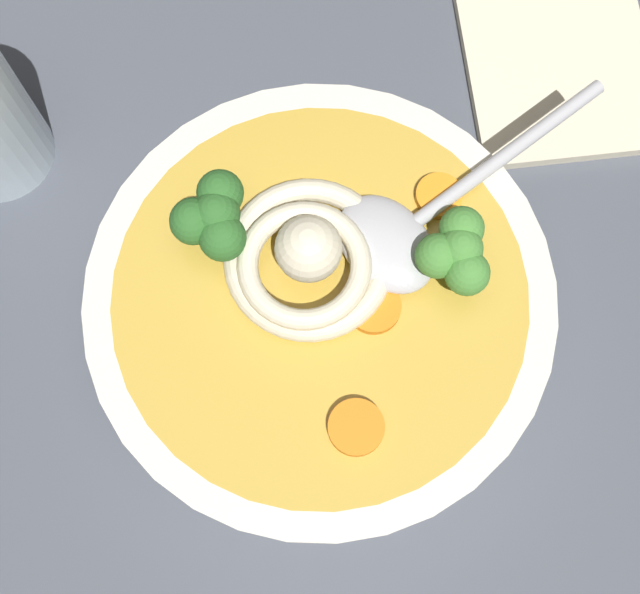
{
  "coord_description": "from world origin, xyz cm",
  "views": [
    {
      "loc": [
        10.81,
        -1.25,
        52.35
      ],
      "look_at": [
        -1.32,
        2.02,
        7.73
      ],
      "focal_mm": 49.94,
      "sensor_mm": 36.0,
      "label": 1
    }
  ],
  "objects_px": {
    "noodle_pile": "(308,258)",
    "soup_spoon": "(407,229)",
    "folded_napkin": "(551,33)",
    "soup_bowl": "(320,309)"
  },
  "relations": [
    {
      "from": "noodle_pile",
      "to": "folded_napkin",
      "type": "distance_m",
      "value": 0.23
    },
    {
      "from": "folded_napkin",
      "to": "soup_bowl",
      "type": "bearing_deg",
      "value": -53.24
    },
    {
      "from": "soup_spoon",
      "to": "folded_napkin",
      "type": "height_order",
      "value": "soup_spoon"
    },
    {
      "from": "folded_napkin",
      "to": "soup_spoon",
      "type": "bearing_deg",
      "value": -48.74
    },
    {
      "from": "soup_spoon",
      "to": "folded_napkin",
      "type": "bearing_deg",
      "value": 18.75
    },
    {
      "from": "noodle_pile",
      "to": "soup_spoon",
      "type": "bearing_deg",
      "value": 93.87
    },
    {
      "from": "noodle_pile",
      "to": "folded_napkin",
      "type": "bearing_deg",
      "value": 122.79
    },
    {
      "from": "noodle_pile",
      "to": "soup_spoon",
      "type": "relative_size",
      "value": 0.57
    },
    {
      "from": "noodle_pile",
      "to": "folded_napkin",
      "type": "height_order",
      "value": "noodle_pile"
    },
    {
      "from": "noodle_pile",
      "to": "soup_spoon",
      "type": "xyz_separation_m",
      "value": [
        -0.0,
        0.05,
        -0.0
      ]
    }
  ]
}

